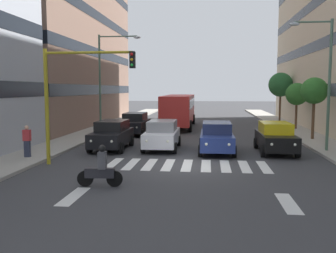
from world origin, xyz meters
TOP-DOWN VIEW (x-y plane):
  - ground_plane at (0.00, 0.00)m, footprint 180.00×180.00m
  - sidewalk_right at (8.37, 0.00)m, footprint 2.58×90.00m
  - building_right_block_0 at (14.48, -19.04)m, footprint 9.67×24.97m
  - crosswalk_markings at (-0.00, 0.00)m, footprint 7.65×2.80m
  - lane_arrow_0 at (-3.54, 5.50)m, footprint 0.50×2.20m
  - lane_arrow_1 at (3.54, 5.50)m, footprint 0.50×2.20m
  - car_0 at (-4.80, -4.03)m, footprint 2.02×4.44m
  - car_1 at (-1.47, -3.74)m, footprint 2.02×4.44m
  - car_2 at (1.76, -4.53)m, footprint 2.02×4.44m
  - car_3 at (4.77, -4.21)m, footprint 2.02×4.44m
  - car_row2_0 at (4.79, -11.38)m, footprint 2.02×4.44m
  - bus_behind_traffic at (1.76, -17.19)m, footprint 2.78×10.50m
  - motorcycle_with_rider at (2.98, 4.19)m, footprint 1.70×0.38m
  - traffic_light_gantry at (5.43, 0.45)m, footprint 4.38×0.36m
  - street_lamp_left at (-7.33, -4.25)m, footprint 2.36×0.28m
  - street_lamp_right at (7.13, -11.70)m, footprint 3.42×0.28m
  - street_tree_1 at (-8.23, -9.16)m, footprint 1.83×1.83m
  - street_tree_2 at (-8.60, -15.75)m, footprint 1.93×1.93m
  - street_tree_3 at (-8.53, -22.78)m, footprint 2.53×2.53m
  - pedestrian_waiting at (8.21, -0.46)m, footprint 0.36×0.24m

SIDE VIEW (x-z plane):
  - ground_plane at x=0.00m, z-range 0.00..0.00m
  - crosswalk_markings at x=0.00m, z-range 0.00..0.01m
  - lane_arrow_0 at x=-3.54m, z-range 0.00..0.01m
  - lane_arrow_1 at x=3.54m, z-range 0.00..0.01m
  - sidewalk_right at x=8.37m, z-range 0.00..0.15m
  - motorcycle_with_rider at x=2.98m, z-range -0.14..1.43m
  - car_0 at x=-4.80m, z-range 0.03..1.75m
  - car_1 at x=-1.47m, z-range 0.03..1.75m
  - car_2 at x=1.76m, z-range 0.03..1.75m
  - car_3 at x=4.77m, z-range 0.03..1.75m
  - car_row2_0 at x=4.79m, z-range 0.03..1.75m
  - pedestrian_waiting at x=8.21m, z-range 0.18..1.81m
  - bus_behind_traffic at x=1.76m, z-range 0.36..3.36m
  - street_tree_2 at x=-8.60m, z-range 1.15..5.12m
  - street_tree_1 at x=-8.23m, z-range 1.33..5.59m
  - traffic_light_gantry at x=5.43m, z-range 0.95..6.45m
  - street_tree_3 at x=-8.53m, z-range 1.44..6.60m
  - street_lamp_left at x=-7.33m, z-range 0.89..8.19m
  - street_lamp_right at x=7.13m, z-range 1.02..8.75m
  - building_right_block_0 at x=14.48m, z-range 0.00..24.67m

